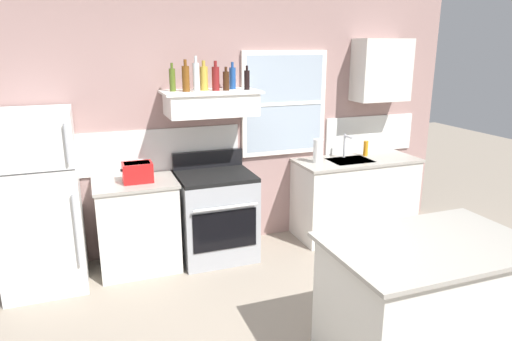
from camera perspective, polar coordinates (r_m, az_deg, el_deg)
back_wall at (r=5.00m, az=-3.24°, el=5.84°), size 5.40×0.11×2.70m
refrigerator at (r=4.56m, az=-25.44°, el=-3.51°), size 0.70×0.72×1.64m
counter_left_of_stove at (r=4.73m, az=-14.55°, el=-6.53°), size 0.79×0.63×0.91m
toaster at (r=4.52m, az=-14.56°, el=-0.18°), size 0.30×0.20×0.19m
stove_range at (r=4.82m, az=-5.00°, el=-5.52°), size 0.76×0.69×1.09m
range_hood_shelf at (r=4.63m, az=-5.66°, el=8.40°), size 0.96×0.52×0.24m
bottle_olive_oil_square at (r=4.58m, az=-10.38°, el=11.11°), size 0.06×0.06×0.27m
bottle_amber_wine at (r=4.52m, az=-8.75°, el=11.30°), size 0.07×0.07×0.30m
bottle_clear_tall at (r=4.53m, az=-7.47°, el=11.53°), size 0.06×0.06×0.34m
bottle_champagne_gold_foil at (r=4.62m, az=-6.51°, el=11.39°), size 0.08×0.08×0.29m
bottle_red_label_wine at (r=4.59m, az=-5.05°, el=11.39°), size 0.07×0.07×0.29m
bottle_brown_stout at (r=4.60m, az=-3.75°, el=11.13°), size 0.06×0.06×0.23m
bottle_blue_liqueur at (r=4.74m, az=-2.95°, el=11.47°), size 0.07×0.07×0.27m
bottle_balsamic_dark at (r=4.67m, az=-1.14°, el=11.26°), size 0.06×0.06×0.24m
counter_right_with_sink at (r=5.52m, az=12.17°, el=-3.16°), size 1.43×0.63×0.91m
sink_faucet at (r=5.38m, az=11.10°, el=3.36°), size 0.03×0.17×0.28m
paper_towel_roll at (r=5.11m, az=7.75°, el=2.41°), size 0.11×0.11×0.27m
dish_soap_bottle at (r=5.55m, az=13.51°, el=2.69°), size 0.06×0.06×0.18m
kitchen_island at (r=3.51m, az=20.33°, el=-15.16°), size 1.40×0.90×0.91m
upper_cabinet_right at (r=5.56m, az=15.37°, el=11.98°), size 0.64×0.32×0.70m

